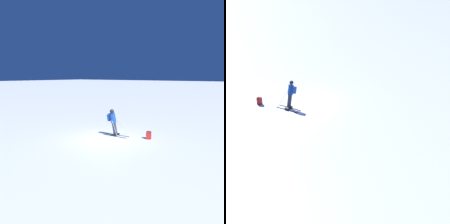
% 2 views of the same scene
% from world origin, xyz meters
% --- Properties ---
extents(ground_plane, '(300.00, 300.00, 0.00)m').
position_xyz_m(ground_plane, '(0.00, 0.00, 0.00)').
color(ground_plane, white).
extents(skier, '(1.33, 1.79, 1.86)m').
position_xyz_m(skier, '(0.81, 0.01, 1.03)').
color(skier, black).
rests_on(skier, ground).
extents(spare_backpack, '(0.30, 0.35, 0.50)m').
position_xyz_m(spare_backpack, '(1.65, -2.11, 0.24)').
color(spare_backpack, '#AD231E').
rests_on(spare_backpack, ground).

